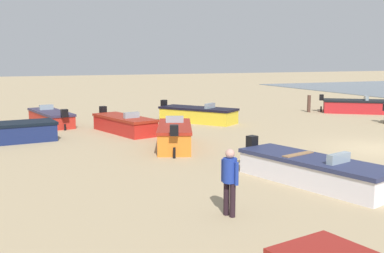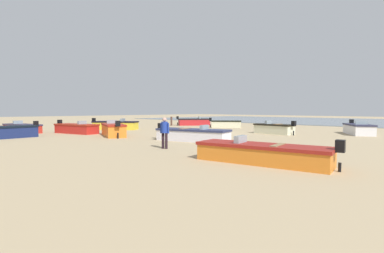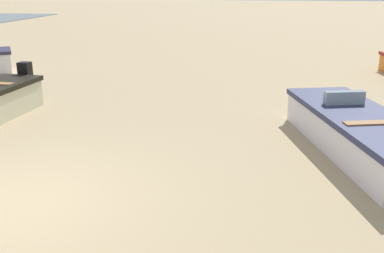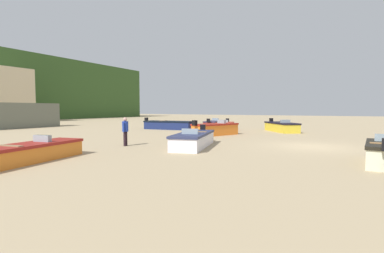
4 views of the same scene
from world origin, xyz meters
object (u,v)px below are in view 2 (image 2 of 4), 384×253
Objects in this scene: boat_white_2 at (193,135)px; mooring_post_near_water at (171,121)px; boat_orange_5 at (262,153)px; boat_red_8 at (194,122)px; boat_orange_1 at (113,130)px; boat_red_7 at (22,128)px; boat_red_0 at (76,128)px; boat_cream_3 at (274,129)px; boat_white_4 at (358,129)px; beach_walker_foreground at (165,130)px; boat_yellow_6 at (115,125)px; boat_cream_10 at (226,124)px.

mooring_post_near_water is (14.89, -10.82, 0.17)m from boat_white_2.
boat_red_8 reaches higher than boat_orange_5.
boat_orange_1 reaches higher than boat_red_7.
boat_red_0 is 11.62m from boat_white_2.
boat_red_0 is 4.52m from boat_orange_1.
boat_cream_3 is 15.03m from boat_red_8.
boat_white_4 is at bearing -20.11° from boat_orange_1.
boat_white_4 is at bearing -6.59° from boat_orange_5.
boat_red_7 is 2.99× the size of beach_walker_foreground.
beach_walker_foreground reaches higher than boat_red_0.
mooring_post_near_water is at bearing 85.76° from boat_cream_3.
boat_red_0 is 0.94× the size of boat_red_7.
boat_orange_5 is (-18.53, 0.60, -0.05)m from boat_red_0.
boat_white_2 is (-11.25, -2.90, -0.02)m from boat_red_0.
boat_red_8 is at bearing -32.70° from boat_white_4.
boat_red_0 is at bearing -13.99° from boat_yellow_6.
mooring_post_near_water reaches higher than boat_orange_5.
boat_white_4 is at bearing 53.38° from boat_cream_10.
boat_white_4 is 13.49m from boat_cream_10.
boat_white_4 is 0.80× the size of boat_red_7.
boat_cream_10 is at bearing -34.17° from boat_red_7.
boat_cream_3 is 3.15× the size of mooring_post_near_water.
mooring_post_near_water is at bearing -13.04° from boat_red_7.
mooring_post_near_water is (15.76, -2.12, 0.14)m from boat_cream_3.
beach_walker_foreground reaches higher than boat_orange_1.
boat_red_8 is (20.68, -16.92, 0.08)m from boat_orange_5.
boat_red_0 is 1.17× the size of boat_white_4.
boat_orange_1 is at bearing -35.62° from boat_cream_10.
boat_yellow_6 is 3.94× the size of mooring_post_near_water.
boat_red_7 is at bearing 85.23° from boat_orange_5.
boat_white_4 is at bearing 34.80° from boat_red_8.
boat_white_4 is at bearing -45.92° from boat_cream_3.
beach_walker_foreground is at bearing -173.34° from boat_cream_3.
boat_cream_10 is (-5.75, -10.82, -0.03)m from boat_yellow_6.
boat_red_0 is at bearing -22.19° from beach_walker_foreground.
boat_red_7 is at bearing -60.17° from boat_red_8.
boat_red_7 is at bearing -68.98° from boat_red_0.
boat_white_4 reaches higher than boat_red_0.
boat_red_7 is 4.20× the size of mooring_post_near_water.
boat_orange_1 is at bearing 147.22° from boat_cream_3.
mooring_post_near_water reaches higher than boat_cream_10.
boat_white_4 is (-5.12, -4.40, 0.01)m from boat_cream_3.
boat_orange_1 is 9.51m from boat_red_7.
boat_red_7 is (21.40, 19.09, -0.04)m from boat_white_4.
boat_red_7 is (4.16, 3.09, -0.02)m from boat_red_0.
boat_red_8 is 5.95m from boat_cream_10.
boat_white_2 is 0.96× the size of boat_orange_5.
boat_white_2 is 14.40m from boat_white_4.
beach_walker_foreground reaches higher than boat_red_8.
boat_white_4 is at bearing -59.53° from boat_red_7.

